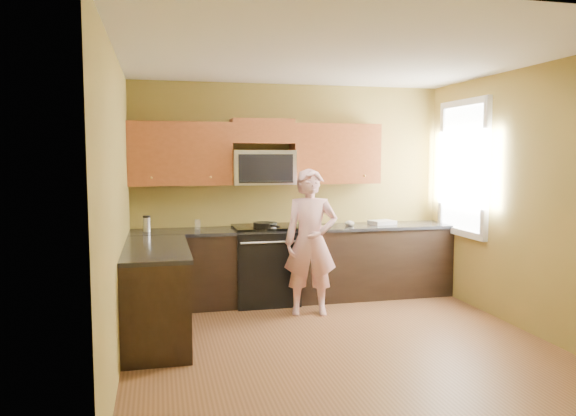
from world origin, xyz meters
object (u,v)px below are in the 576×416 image
object	(u,v)px
microwave	(263,184)
butter_tub	(306,227)
woman	(311,242)
frying_pan	(265,227)
travel_mug	(147,232)
stove	(265,264)

from	to	relation	value
microwave	butter_tub	world-z (taller)	microwave
microwave	woman	distance (m)	1.04
frying_pan	travel_mug	size ratio (longest dim) A/B	2.66
butter_tub	travel_mug	bearing A→B (deg)	179.55
stove	woman	bearing A→B (deg)	-55.10
microwave	frying_pan	xyz separation A→B (m)	(-0.02, -0.26, -0.50)
stove	microwave	distance (m)	0.98
stove	frying_pan	bearing A→B (deg)	-99.54
woman	frying_pan	distance (m)	0.65
stove	butter_tub	size ratio (longest dim) A/B	7.59
stove	travel_mug	xyz separation A→B (m)	(-1.40, 0.03, 0.45)
frying_pan	travel_mug	distance (m)	1.38
butter_tub	stove	bearing A→B (deg)	-178.56
stove	butter_tub	xyz separation A→B (m)	(0.52, 0.01, 0.45)
stove	microwave	world-z (taller)	microwave
butter_tub	travel_mug	size ratio (longest dim) A/B	0.67
woman	travel_mug	xyz separation A→B (m)	(-1.81, 0.62, 0.09)
stove	butter_tub	world-z (taller)	butter_tub
microwave	butter_tub	bearing A→B (deg)	-12.16
woman	butter_tub	bearing A→B (deg)	91.75
frying_pan	butter_tub	distance (m)	0.56
stove	butter_tub	distance (m)	0.68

